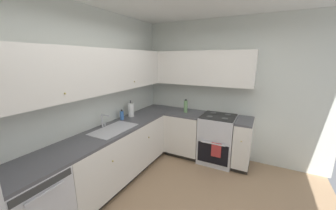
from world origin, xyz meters
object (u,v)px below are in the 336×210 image
(dishwasher, at_px, (32,210))
(oil_bottle, at_px, (186,106))
(oven_range, at_px, (217,138))
(paper_towel_roll, at_px, (131,110))
(soap_bottle, at_px, (122,115))

(dishwasher, distance_m, oil_bottle, 2.75)
(dishwasher, relative_size, oven_range, 0.82)
(oven_range, bearing_deg, oil_bottle, 91.60)
(dishwasher, height_order, paper_towel_roll, paper_towel_roll)
(oven_range, bearing_deg, paper_towel_roll, 117.00)
(oven_range, height_order, soap_bottle, soap_bottle)
(oven_range, bearing_deg, dishwasher, 153.78)
(soap_bottle, height_order, oil_bottle, oil_bottle)
(dishwasher, bearing_deg, oven_range, -26.22)
(paper_towel_roll, distance_m, oil_bottle, 1.08)
(dishwasher, distance_m, oven_range, 2.93)
(oven_range, distance_m, paper_towel_roll, 1.73)
(oven_range, xyz_separation_m, paper_towel_roll, (-0.74, 1.46, 0.57))
(oil_bottle, bearing_deg, paper_towel_roll, 132.19)
(oven_range, height_order, oil_bottle, oil_bottle)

